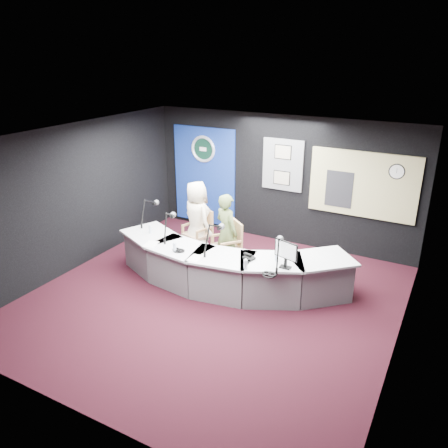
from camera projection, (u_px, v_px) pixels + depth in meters
The scene contains 33 objects.
ground at pixel (212, 300), 7.79m from camera, with size 6.00×6.00×0.00m, color black.
ceiling at pixel (210, 139), 6.76m from camera, with size 6.00×6.00×0.02m, color silver.
wall_back at pixel (280, 180), 9.73m from camera, with size 6.00×0.02×2.80m, color black.
wall_front at pixel (72, 315), 4.82m from camera, with size 6.00×0.02×2.80m, color black.
wall_left at pixel (76, 197), 8.60m from camera, with size 0.02×6.00×2.80m, color black.
wall_right at pixel (407, 264), 5.95m from camera, with size 0.02×6.00×2.80m, color black.
broadcast_desk at pixel (225, 267), 8.12m from camera, with size 4.50×1.90×0.75m, color silver, non-canonical shape.
backdrop_panel at pixel (204, 176), 10.60m from camera, with size 1.60×0.05×2.30m, color navy.
agency_seal at pixel (203, 149), 10.33m from camera, with size 0.63×0.63×0.07m, color silver.
seal_center at pixel (203, 149), 10.33m from camera, with size 0.48×0.48×0.01m, color black.
pinboard at pixel (283, 165), 9.55m from camera, with size 0.90×0.04×1.10m, color slate.
framed_photo_upper at pixel (283, 152), 9.43m from camera, with size 0.34×0.02×0.27m, color gray.
framed_photo_lower at pixel (282, 178), 9.63m from camera, with size 0.34×0.02×0.27m, color gray.
booth_window_frame at pixel (363, 185), 8.88m from camera, with size 2.12×0.06×1.32m, color tan.
booth_glow at pixel (363, 185), 8.87m from camera, with size 2.00×0.02×1.20m, color beige.
equipment_rack at pixel (339, 189), 9.10m from camera, with size 0.55×0.02×0.75m, color black.
wall_clock at pixel (397, 172), 8.46m from camera, with size 0.28×0.28×0.01m, color white.
armchair_left at pixel (197, 234), 9.35m from camera, with size 0.52×0.52×0.92m, color tan, non-canonical shape.
armchair_right at pixel (226, 246), 8.76m from camera, with size 0.53×0.53×0.94m, color tan, non-canonical shape.
draped_jacket at pixel (199, 222), 9.53m from camera, with size 0.50×0.10×0.70m, color slate.
person_man at pixel (197, 219), 9.23m from camera, with size 0.78×0.51×1.59m, color beige.
person_woman at pixel (227, 232), 8.65m from camera, with size 0.56×0.37×1.53m, color #566736.
computer_monitor at pixel (286, 250), 7.16m from camera, with size 0.44×0.03×0.30m, color black.
desk_phone at pixel (249, 258), 7.56m from camera, with size 0.18×0.14×0.04m, color black.
headphones_near at pixel (269, 274), 7.04m from camera, with size 0.24×0.24×0.04m, color black.
headphones_far at pixel (179, 250), 7.87m from camera, with size 0.21×0.21×0.03m, color black.
paper_stack at pixel (151, 244), 8.15m from camera, with size 0.21×0.30×0.00m, color white.
notepad at pixel (195, 258), 7.61m from camera, with size 0.20×0.28×0.00m, color white.
boom_mic_a at pixel (149, 209), 9.03m from camera, with size 0.20×0.74×0.60m, color black, non-canonical shape.
boom_mic_b at pixel (169, 223), 8.33m from camera, with size 0.33×0.70×0.60m, color black, non-canonical shape.
boom_mic_c at pixel (213, 235), 7.80m from camera, with size 0.16×0.74×0.60m, color black, non-canonical shape.
boom_mic_d at pixel (279, 249), 7.25m from camera, with size 0.31×0.71×0.60m, color black, non-canonical shape.
water_bottles at pixel (202, 246), 7.85m from camera, with size 2.66×0.57×0.18m, color silver, non-canonical shape.
Camera 1 is at (3.40, -5.85, 4.08)m, focal length 36.00 mm.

